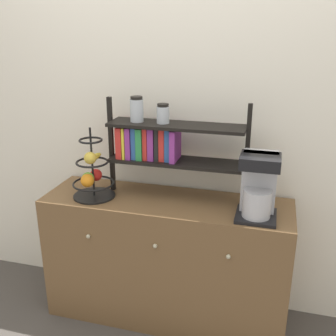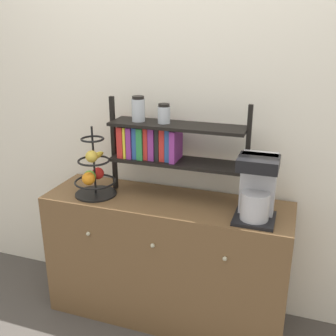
% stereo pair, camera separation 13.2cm
% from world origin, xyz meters
% --- Properties ---
extents(ground_plane, '(12.00, 12.00, 0.00)m').
position_xyz_m(ground_plane, '(0.00, 0.00, 0.00)').
color(ground_plane, '#47423D').
extents(wall_back, '(7.00, 0.05, 2.60)m').
position_xyz_m(wall_back, '(0.00, 0.48, 1.30)').
color(wall_back, silver).
rests_on(wall_back, ground_plane).
extents(sideboard, '(1.44, 0.45, 0.79)m').
position_xyz_m(sideboard, '(0.00, 0.22, 0.39)').
color(sideboard, brown).
rests_on(sideboard, ground_plane).
extents(coffee_maker, '(0.21, 0.21, 0.34)m').
position_xyz_m(coffee_maker, '(0.51, 0.15, 0.96)').
color(coffee_maker, black).
rests_on(coffee_maker, sideboard).
extents(fruit_stand, '(0.25, 0.25, 0.42)m').
position_xyz_m(fruit_stand, '(-0.43, 0.15, 0.93)').
color(fruit_stand, black).
rests_on(fruit_stand, sideboard).
extents(shelf_hutch, '(0.82, 0.20, 0.58)m').
position_xyz_m(shelf_hutch, '(-0.06, 0.29, 1.12)').
color(shelf_hutch, black).
rests_on(shelf_hutch, sideboard).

